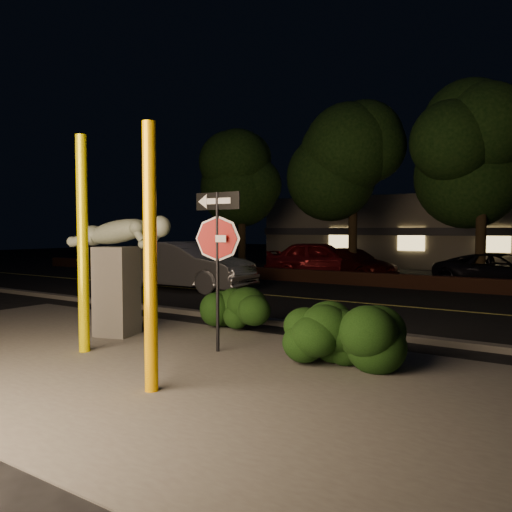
{
  "coord_description": "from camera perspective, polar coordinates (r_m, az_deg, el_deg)",
  "views": [
    {
      "loc": [
        5.51,
        -6.42,
        2.09
      ],
      "look_at": [
        0.42,
        1.36,
        1.6
      ],
      "focal_mm": 35.0,
      "sensor_mm": 36.0,
      "label": 1
    }
  ],
  "objects": [
    {
      "name": "patio",
      "position": [
        8.0,
        -12.14,
        -12.12
      ],
      "size": [
        14.0,
        6.0,
        0.02
      ],
      "primitive_type": "cube",
      "color": "#4C4944",
      "rests_on": "ground"
    },
    {
      "name": "sculpture",
      "position": [
        10.1,
        -15.47,
        -0.71
      ],
      "size": [
        2.2,
        1.12,
        2.36
      ],
      "rotation": [
        0.0,
        0.0,
        0.27
      ],
      "color": "#4C4944",
      "rests_on": "ground"
    },
    {
      "name": "silver_sedan",
      "position": [
        17.64,
        -8.13,
        -1.1
      ],
      "size": [
        5.18,
        2.08,
        1.67
      ],
      "primitive_type": "imported",
      "rotation": [
        0.0,
        0.0,
        1.63
      ],
      "color": "#ABABB0",
      "rests_on": "ground"
    },
    {
      "name": "brick_wall",
      "position": [
        18.64,
        15.86,
        -2.77
      ],
      "size": [
        40.0,
        0.35,
        0.5
      ],
      "primitive_type": "cube",
      "color": "#452316",
      "rests_on": "ground"
    },
    {
      "name": "parked_car_red",
      "position": [
        21.95,
        7.37,
        -0.37
      ],
      "size": [
        5.03,
        2.88,
        1.61
      ],
      "primitive_type": "imported",
      "rotation": [
        0.0,
        0.0,
        1.79
      ],
      "color": "maroon",
      "rests_on": "ground"
    },
    {
      "name": "parking_lot",
      "position": [
        24.15,
        19.89,
        -2.12
      ],
      "size": [
        40.0,
        12.0,
        0.01
      ],
      "primitive_type": "cube",
      "color": "black",
      "rests_on": "ground"
    },
    {
      "name": "tree_far_c",
      "position": [
        19.78,
        24.55,
        13.14
      ],
      "size": [
        4.8,
        4.8,
        7.84
      ],
      "color": "black",
      "rests_on": "ground"
    },
    {
      "name": "hedge_far_right",
      "position": [
        7.93,
        7.6,
        -8.46
      ],
      "size": [
        1.53,
        1.01,
        1.03
      ],
      "primitive_type": "ellipsoid",
      "rotation": [
        0.0,
        0.0,
        0.06
      ],
      "color": "black",
      "rests_on": "ground"
    },
    {
      "name": "hedge_center",
      "position": [
        10.34,
        -1.99,
        -5.9
      ],
      "size": [
        1.9,
        0.95,
        0.98
      ],
      "primitive_type": "ellipsoid",
      "rotation": [
        0.0,
        0.0,
        -0.04
      ],
      "color": "black",
      "rests_on": "ground"
    },
    {
      "name": "yellow_pole_left",
      "position": [
        8.88,
        -19.19,
        1.22
      ],
      "size": [
        0.18,
        0.18,
        3.67
      ],
      "primitive_type": "cylinder",
      "color": "#E7D400",
      "rests_on": "ground"
    },
    {
      "name": "road",
      "position": [
        14.65,
        10.8,
        -5.22
      ],
      "size": [
        80.0,
        8.0,
        0.01
      ],
      "primitive_type": "cube",
      "color": "black",
      "rests_on": "ground"
    },
    {
      "name": "tree_far_a",
      "position": [
        23.88,
        -1.65,
        10.83
      ],
      "size": [
        4.6,
        4.6,
        7.43
      ],
      "color": "black",
      "rests_on": "ground"
    },
    {
      "name": "building",
      "position": [
        31.88,
        23.27,
        2.6
      ],
      "size": [
        22.0,
        10.2,
        4.0
      ],
      "color": "gray",
      "rests_on": "ground"
    },
    {
      "name": "curb",
      "position": [
        11.01,
        2.58,
        -7.61
      ],
      "size": [
        80.0,
        0.25,
        0.12
      ],
      "primitive_type": "cube",
      "color": "#4C4944",
      "rests_on": "ground"
    },
    {
      "name": "parked_car_darkred",
      "position": [
        21.6,
        10.81,
        -0.86
      ],
      "size": [
        4.84,
        3.36,
        1.3
      ],
      "primitive_type": "imported",
      "rotation": [
        0.0,
        0.0,
        1.19
      ],
      "color": "#3B0A06",
      "rests_on": "ground"
    },
    {
      "name": "yellow_pole_right",
      "position": [
        6.46,
        -11.99,
        -0.29
      ],
      "size": [
        0.17,
        0.17,
        3.45
      ],
      "primitive_type": "cylinder",
      "color": "#FEB200",
      "rests_on": "ground"
    },
    {
      "name": "signpost",
      "position": [
        8.42,
        -4.43,
        1.94
      ],
      "size": [
        0.92,
        0.08,
        2.72
      ],
      "rotation": [
        0.0,
        0.0,
        -0.02
      ],
      "color": "black",
      "rests_on": "ground"
    },
    {
      "name": "lane_marking",
      "position": [
        14.65,
        10.8,
        -5.17
      ],
      "size": [
        80.0,
        0.12,
        0.0
      ],
      "primitive_type": "cube",
      "color": "#D1CC53",
      "rests_on": "road"
    },
    {
      "name": "tree_far_b",
      "position": [
        21.56,
        11.11,
        13.55
      ],
      "size": [
        5.2,
        5.2,
        8.41
      ],
      "color": "black",
      "rests_on": "ground"
    },
    {
      "name": "ground",
      "position": [
        17.44,
        14.57,
        -3.97
      ],
      "size": [
        90.0,
        90.0,
        0.0
      ],
      "primitive_type": "plane",
      "color": "black",
      "rests_on": "ground"
    },
    {
      "name": "hedge_right",
      "position": [
        7.77,
        10.14,
        -8.08
      ],
      "size": [
        2.08,
        1.63,
        1.2
      ],
      "primitive_type": "ellipsoid",
      "rotation": [
        0.0,
        0.0,
        -0.41
      ],
      "color": "black",
      "rests_on": "ground"
    },
    {
      "name": "parked_car_dark",
      "position": [
        19.46,
        26.38,
        -1.59
      ],
      "size": [
        4.99,
        3.35,
        1.27
      ],
      "primitive_type": "imported",
      "rotation": [
        0.0,
        0.0,
        1.28
      ],
      "color": "black",
      "rests_on": "ground"
    }
  ]
}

